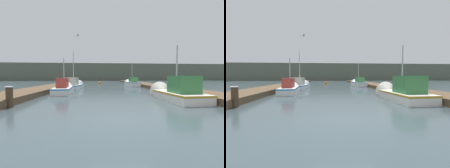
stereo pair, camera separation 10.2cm
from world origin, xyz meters
The scene contains 12 objects.
ground_plane centered at (0.00, 0.00, 0.00)m, with size 200.00×200.00×0.00m.
dock_left centered at (-6.39, 16.00, 0.19)m, with size 2.71×40.00×0.39m.
dock_right centered at (6.39, 16.00, 0.19)m, with size 2.71×40.00×0.39m.
distant_shore_ridge centered at (0.00, 56.41, 3.10)m, with size 120.00×16.00×6.21m.
fishing_boat_0 centered at (3.95, 4.13, 0.46)m, with size 1.85×4.55×3.92m.
fishing_boat_1 centered at (-3.96, 9.13, 0.40)m, with size 1.81×5.55×3.47m.
fishing_boat_2 centered at (-3.84, 13.52, 0.42)m, with size 1.99×4.91×4.96m.
fishing_boat_3 centered at (4.13, 17.46, 0.47)m, with size 1.57×4.94×3.86m.
mooring_piling_0 centered at (-5.21, 23.42, 0.66)m, with size 0.28×0.28×1.31m.
mooring_piling_2 centered at (-5.01, 2.50, 0.51)m, with size 0.35×0.35×1.00m.
channel_buoy centered at (-0.69, 25.03, 0.17)m, with size 0.60×0.60×1.10m.
seagull_lead centered at (-2.47, 7.11, 4.65)m, with size 0.31×0.55×0.12m.
Camera 1 is at (-0.79, -4.89, 1.46)m, focal length 24.00 mm.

